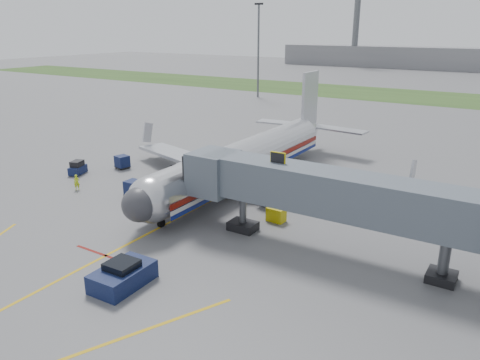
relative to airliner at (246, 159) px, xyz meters
The scene contains 16 objects.
ground 15.48m from the airliner, 90.01° to the right, with size 400.00×400.00×0.00m, color #565659.
grass_strip 74.80m from the airliner, 90.00° to the left, with size 300.00×25.00×0.01m, color #2D4C1E.
apron_markings 22.80m from the airliner, 90.01° to the right, with size 21.52×50.00×0.01m.
airliner is the anchor object (origin of this frame).
jet_bridge 16.54m from the airliner, 38.56° to the right, with size 25.30×4.00×6.90m.
light_mast_left 62.96m from the airliner, 118.72° to the left, with size 2.00×0.44×20.40m.
distant_terminal 155.08m from the airliner, 93.70° to the left, with size 120.00×14.00×8.00m, color slate.
control_tower 155.70m from the airliner, 104.96° to the left, with size 4.00×4.00×30.00m.
pushback_tug 21.91m from the airliner, 79.45° to the right, with size 2.54×4.05×1.66m.
baggage_tug 18.91m from the airliner, 157.49° to the right, with size 1.75×2.41×1.52m.
baggage_cart_a 11.68m from the airliner, 128.20° to the right, with size 1.42×1.42×1.53m.
baggage_cart_b 15.21m from the airliner, 168.59° to the right, with size 1.64×1.64×1.49m.
baggage_cart_c 9.59m from the airliner, 119.11° to the right, with size 1.98×1.98×1.95m.
belt_loader 6.13m from the airliner, 119.35° to the right, with size 2.39×4.47×2.11m.
ground_power_cart 10.58m from the airliner, 44.31° to the right, with size 1.54×1.08×1.19m.
ramp_worker 17.13m from the airliner, 140.85° to the right, with size 0.57×0.37×1.56m, color #BBD919.
Camera 1 is at (24.07, -24.39, 15.63)m, focal length 35.00 mm.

